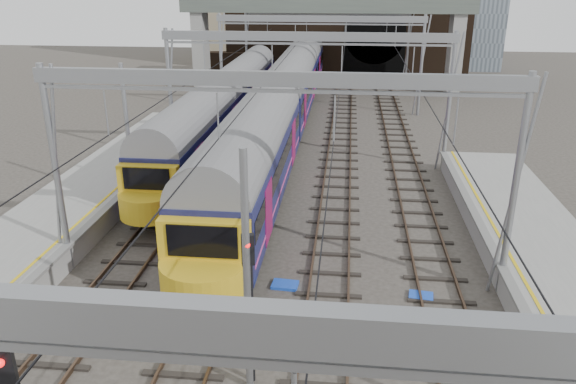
# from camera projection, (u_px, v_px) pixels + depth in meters

# --- Properties ---
(tracks) EXTENTS (14.40, 80.00, 0.22)m
(tracks) POSITION_uv_depth(u_px,v_px,m) (295.00, 208.00, 27.84)
(tracks) COLOR #4C3828
(tracks) RESTS_ON ground
(overhead_line) EXTENTS (16.80, 80.00, 8.00)m
(overhead_line) POSITION_uv_depth(u_px,v_px,m) (306.00, 56.00, 31.49)
(overhead_line) COLOR gray
(overhead_line) RESTS_ON ground
(retaining_wall) EXTENTS (28.00, 2.75, 9.00)m
(retaining_wall) POSITION_uv_depth(u_px,v_px,m) (341.00, 40.00, 60.39)
(retaining_wall) COLOR black
(retaining_wall) RESTS_ON ground
(overbridge) EXTENTS (28.00, 3.00, 9.25)m
(overbridge) POSITION_uv_depth(u_px,v_px,m) (326.00, 15.00, 53.98)
(overbridge) COLOR gray
(overbridge) RESTS_ON ground
(train_main) EXTENTS (3.11, 71.77, 5.24)m
(train_main) POSITION_uv_depth(u_px,v_px,m) (300.00, 71.00, 51.18)
(train_main) COLOR black
(train_main) RESTS_ON ground
(train_second) EXTENTS (2.76, 31.92, 4.76)m
(train_second) POSITION_uv_depth(u_px,v_px,m) (225.00, 105.00, 38.83)
(train_second) COLOR black
(train_second) RESTS_ON ground
(signal_near_centre) EXTENTS (0.37, 0.46, 4.68)m
(signal_near_centre) POSITION_uv_depth(u_px,v_px,m) (250.00, 291.00, 14.92)
(signal_near_centre) COLOR black
(signal_near_centre) RESTS_ON ground
(equip_cover_a) EXTENTS (1.01, 0.75, 0.11)m
(equip_cover_a) POSITION_uv_depth(u_px,v_px,m) (285.00, 285.00, 20.86)
(equip_cover_a) COLOR blue
(equip_cover_a) RESTS_ON ground
(equip_cover_b) EXTENTS (0.96, 0.79, 0.10)m
(equip_cover_b) POSITION_uv_depth(u_px,v_px,m) (228.00, 253.00, 23.23)
(equip_cover_b) COLOR blue
(equip_cover_b) RESTS_ON ground
(equip_cover_c) EXTENTS (0.92, 0.70, 0.10)m
(equip_cover_c) POSITION_uv_depth(u_px,v_px,m) (421.00, 296.00, 20.16)
(equip_cover_c) COLOR blue
(equip_cover_c) RESTS_ON ground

